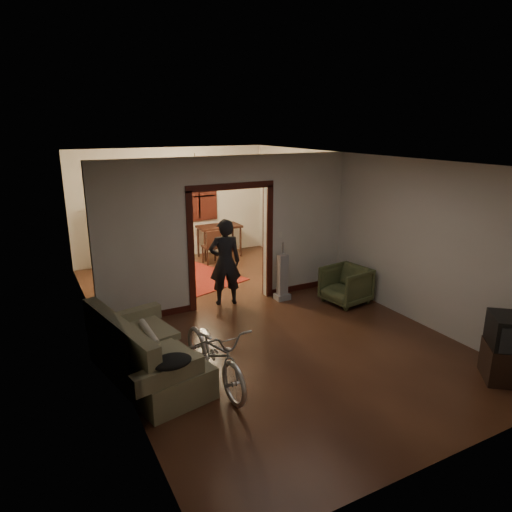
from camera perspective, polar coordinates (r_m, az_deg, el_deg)
floor at (r=8.36m, az=-0.96°, el=-7.41°), size 5.00×8.50×0.01m
ceiling at (r=7.68m, az=-1.06°, el=12.11°), size 5.00×8.50×0.01m
wall_back at (r=11.77m, az=-10.41°, el=6.42°), size 5.00×0.02×2.80m
wall_left at (r=7.18m, az=-19.14°, el=-0.46°), size 0.02×8.50×2.80m
wall_right at (r=9.26m, az=12.96°, el=3.65°), size 0.02×8.50×2.80m
partition_wall at (r=8.56m, az=-3.27°, el=3.02°), size 5.00×0.14×2.80m
door_casing at (r=8.63m, az=-3.24°, el=1.08°), size 1.74×0.20×2.32m
far_window at (r=11.94m, az=-7.16°, el=7.42°), size 0.98×0.06×1.28m
chandelier at (r=10.00m, az=-7.60°, el=10.34°), size 0.24×0.24×0.24m
light_switch at (r=9.00m, az=3.04°, el=2.71°), size 0.08×0.01×0.12m
sofa at (r=6.41m, az=-13.37°, el=-10.98°), size 1.30×2.16×0.93m
rolled_paper at (r=6.67m, az=-13.23°, el=-9.25°), size 0.10×0.80×0.10m
jacket at (r=5.54m, az=-10.54°, el=-12.85°), size 0.48×0.36×0.14m
bicycle at (r=6.16m, az=-5.21°, el=-11.94°), size 0.69×1.74×0.90m
armchair at (r=8.96m, az=11.14°, el=-3.60°), size 0.89×0.87×0.72m
tv_stand at (r=7.15m, az=28.64°, el=-11.62°), size 0.74×0.74×0.50m
crt_tv at (r=6.96m, az=29.13°, el=-8.36°), size 0.71×0.72×0.46m
vacuum at (r=8.94m, az=3.33°, el=-2.65°), size 0.30×0.25×0.93m
person at (r=8.63m, az=-3.90°, el=-0.77°), size 0.68×0.53×1.67m
oriental_rug at (r=10.44m, az=-7.94°, el=-2.62°), size 2.17×2.49×0.02m
locker at (r=11.33m, az=-16.31°, el=2.57°), size 0.86×0.56×1.61m
globe at (r=11.13m, az=-16.77°, el=8.26°), size 0.27×0.27×0.27m
desk at (r=11.89m, az=-4.59°, el=1.83°), size 1.16×0.73×0.81m
desk_chair at (r=11.28m, az=-5.63°, el=1.16°), size 0.45×0.45×0.87m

